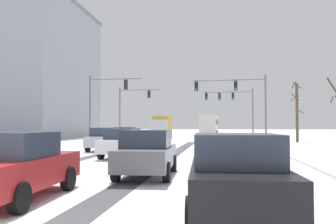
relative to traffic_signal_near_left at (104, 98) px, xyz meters
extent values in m
cube|color=#4C4C51|center=(7.87, -11.00, -4.36)|extent=(0.83, 33.08, 0.01)
cube|color=#4C4C51|center=(3.43, -11.00, -4.36)|extent=(0.72, 33.08, 0.01)
cube|color=white|center=(16.41, -12.51, -4.31)|extent=(4.00, 33.08, 0.12)
cylinder|color=slate|center=(-1.35, 0.03, -1.12)|extent=(0.18, 0.18, 6.50)
cylinder|color=slate|center=(1.16, -0.04, 1.73)|extent=(5.02, 0.27, 0.12)
cube|color=black|center=(2.16, -0.08, 1.18)|extent=(0.33, 0.25, 0.90)
sphere|color=black|center=(2.16, 0.08, 1.48)|extent=(0.20, 0.20, 0.20)
sphere|color=black|center=(2.16, 0.08, 1.18)|extent=(0.20, 0.20, 0.20)
sphere|color=green|center=(2.16, 0.08, 0.88)|extent=(0.20, 0.20, 0.20)
cylinder|color=slate|center=(-1.35, 10.03, -1.12)|extent=(0.18, 0.18, 6.50)
cylinder|color=slate|center=(1.29, 9.90, 1.73)|extent=(5.28, 0.39, 0.12)
cube|color=black|center=(2.34, 9.84, 1.18)|extent=(0.33, 0.26, 0.90)
sphere|color=black|center=(2.35, 10.00, 1.48)|extent=(0.20, 0.20, 0.20)
sphere|color=black|center=(2.35, 10.00, 1.18)|extent=(0.20, 0.20, 0.20)
sphere|color=green|center=(2.35, 10.00, 0.88)|extent=(0.20, 0.20, 0.20)
cylinder|color=slate|center=(15.01, 14.03, -1.12)|extent=(0.18, 0.18, 6.50)
cylinder|color=slate|center=(11.90, 14.13, 1.73)|extent=(6.22, 0.33, 0.12)
cube|color=black|center=(12.52, 14.11, 1.18)|extent=(0.33, 0.25, 0.90)
sphere|color=black|center=(12.52, 13.95, 1.48)|extent=(0.20, 0.20, 0.20)
sphere|color=black|center=(12.52, 13.95, 1.18)|extent=(0.20, 0.20, 0.20)
sphere|color=green|center=(12.52, 13.95, 0.88)|extent=(0.20, 0.20, 0.20)
cube|color=black|center=(10.81, 14.17, 1.18)|extent=(0.33, 0.25, 0.90)
sphere|color=black|center=(10.81, 14.01, 1.48)|extent=(0.20, 0.20, 0.20)
sphere|color=black|center=(10.81, 14.01, 1.18)|extent=(0.20, 0.20, 0.20)
sphere|color=green|center=(10.81, 14.01, 0.88)|extent=(0.20, 0.20, 0.20)
cube|color=black|center=(9.10, 14.23, 1.18)|extent=(0.33, 0.25, 0.90)
sphere|color=black|center=(9.10, 14.07, 1.48)|extent=(0.20, 0.20, 0.20)
sphere|color=black|center=(9.10, 14.07, 1.18)|extent=(0.20, 0.20, 0.20)
sphere|color=green|center=(9.10, 14.07, 0.88)|extent=(0.20, 0.20, 0.20)
cylinder|color=slate|center=(15.01, 2.03, -1.12)|extent=(0.18, 0.18, 6.50)
cylinder|color=slate|center=(11.60, 2.20, 1.73)|extent=(6.82, 0.46, 0.12)
cube|color=black|center=(12.28, 2.17, 1.18)|extent=(0.33, 0.26, 0.90)
sphere|color=black|center=(12.27, 2.01, 1.48)|extent=(0.20, 0.20, 0.20)
sphere|color=black|center=(12.27, 2.01, 1.18)|extent=(0.20, 0.20, 0.20)
sphere|color=green|center=(12.27, 2.01, 0.88)|extent=(0.20, 0.20, 0.20)
cube|color=black|center=(8.54, 2.35, 1.18)|extent=(0.33, 0.26, 0.90)
sphere|color=black|center=(8.53, 2.19, 1.48)|extent=(0.20, 0.20, 0.20)
sphere|color=black|center=(8.53, 2.19, 1.18)|extent=(0.20, 0.20, 0.20)
sphere|color=green|center=(8.53, 2.19, 0.88)|extent=(0.20, 0.20, 0.20)
cube|color=#194C2D|center=(2.32, -0.71, -3.70)|extent=(1.79, 4.14, 0.70)
cube|color=#2D3847|center=(2.33, -0.86, -3.05)|extent=(1.60, 1.94, 0.60)
cylinder|color=black|center=(1.49, 0.54, -4.05)|extent=(0.23, 0.64, 0.64)
cylinder|color=black|center=(3.10, 0.58, -4.05)|extent=(0.23, 0.64, 0.64)
cylinder|color=black|center=(1.55, -2.00, -4.05)|extent=(0.23, 0.64, 0.64)
cylinder|color=black|center=(3.16, -1.97, -4.05)|extent=(0.23, 0.64, 0.64)
cube|color=#B7BABF|center=(2.70, -7.49, -3.70)|extent=(1.81, 4.15, 0.70)
cube|color=#2D3847|center=(2.70, -7.64, -3.05)|extent=(1.61, 1.94, 0.60)
cylinder|color=black|center=(1.86, -6.24, -4.05)|extent=(0.24, 0.65, 0.64)
cylinder|color=black|center=(3.47, -6.20, -4.05)|extent=(0.24, 0.65, 0.64)
cylinder|color=black|center=(1.93, -8.78, -4.05)|extent=(0.24, 0.65, 0.64)
cylinder|color=black|center=(3.54, -8.74, -4.05)|extent=(0.24, 0.65, 0.64)
cube|color=silver|center=(5.37, -12.29, -3.70)|extent=(1.86, 4.17, 0.70)
cube|color=#2D3847|center=(5.36, -12.44, -3.05)|extent=(1.64, 1.96, 0.60)
cylinder|color=black|center=(4.61, -10.98, -4.05)|extent=(0.25, 0.65, 0.64)
cylinder|color=black|center=(6.23, -11.05, -4.05)|extent=(0.25, 0.65, 0.64)
cylinder|color=black|center=(4.51, -13.52, -4.05)|extent=(0.25, 0.65, 0.64)
cylinder|color=black|center=(6.13, -13.59, -4.05)|extent=(0.25, 0.65, 0.64)
cube|color=slate|center=(8.14, -19.04, -3.70)|extent=(1.88, 4.17, 0.70)
cube|color=#2D3847|center=(8.14, -19.19, -3.05)|extent=(1.64, 1.97, 0.60)
cylinder|color=black|center=(7.27, -17.81, -4.05)|extent=(0.25, 0.65, 0.64)
cylinder|color=black|center=(8.89, -17.74, -4.05)|extent=(0.25, 0.65, 0.64)
cylinder|color=black|center=(7.39, -20.35, -4.05)|extent=(0.25, 0.65, 0.64)
cylinder|color=black|center=(9.00, -20.28, -4.05)|extent=(0.25, 0.65, 0.64)
cube|color=red|center=(5.77, -23.24, -3.70)|extent=(1.88, 4.17, 0.70)
cube|color=#2D3847|center=(5.78, -23.39, -3.05)|extent=(1.64, 1.97, 0.60)
cylinder|color=black|center=(4.91, -22.01, -4.05)|extent=(0.25, 0.65, 0.64)
cylinder|color=black|center=(6.52, -21.93, -4.05)|extent=(0.25, 0.65, 0.64)
cylinder|color=black|center=(6.63, -24.47, -4.05)|extent=(0.25, 0.65, 0.64)
cube|color=black|center=(10.93, -24.04, -3.70)|extent=(1.89, 4.18, 0.70)
cube|color=#2D3847|center=(10.94, -24.19, -3.05)|extent=(1.65, 1.97, 0.60)
cylinder|color=black|center=(10.07, -22.81, -4.05)|extent=(0.25, 0.65, 0.64)
cylinder|color=black|center=(11.68, -22.73, -4.05)|extent=(0.25, 0.65, 0.64)
cylinder|color=black|center=(10.19, -25.35, -4.05)|extent=(0.25, 0.65, 0.64)
cylinder|color=black|center=(11.80, -25.27, -4.05)|extent=(0.25, 0.65, 0.64)
cube|color=silver|center=(9.18, 25.49, -2.44)|extent=(2.79, 11.06, 2.90)
cube|color=#283342|center=(9.18, 25.49, -2.09)|extent=(2.80, 10.18, 0.90)
cylinder|color=black|center=(10.26, 21.61, -3.89)|extent=(0.33, 0.97, 0.96)
cylinder|color=black|center=(7.89, 21.68, -3.89)|extent=(0.33, 0.97, 0.96)
cylinder|color=black|center=(10.45, 28.76, -3.89)|extent=(0.33, 0.97, 0.96)
cylinder|color=black|center=(8.08, 28.82, -3.89)|extent=(0.33, 0.97, 0.96)
cube|color=#B7BABF|center=(3.14, 12.32, -2.90)|extent=(2.19, 2.28, 2.10)
cube|color=gold|center=(2.99, 16.02, -2.65)|extent=(2.41, 5.29, 2.60)
cylinder|color=black|center=(4.13, 12.80, -3.95)|extent=(0.31, 0.85, 0.84)
cylinder|color=black|center=(2.11, 12.72, -3.95)|extent=(0.31, 0.85, 0.84)
cylinder|color=black|center=(3.94, 17.49, -3.95)|extent=(0.31, 0.85, 0.84)
cylinder|color=black|center=(1.92, 17.40, -3.95)|extent=(0.31, 0.85, 0.84)
cylinder|color=#4C3828|center=(18.73, -4.80, -0.73)|extent=(0.59, 1.14, 0.58)
cylinder|color=#4C3828|center=(18.69, -5.26, 0.11)|extent=(0.58, 1.28, 1.53)
cylinder|color=brown|center=(18.73, 6.29, -1.29)|extent=(0.29, 0.29, 6.16)
cylinder|color=brown|center=(18.50, 5.96, 0.32)|extent=(0.74, 0.56, 0.82)
cylinder|color=brown|center=(18.69, 5.89, 1.54)|extent=(0.85, 0.17, 0.72)
cylinder|color=brown|center=(18.65, 6.70, 0.29)|extent=(0.89, 0.26, 0.56)
cylinder|color=brown|center=(18.93, 5.88, -1.15)|extent=(0.88, 0.51, 0.47)
cylinder|color=brown|center=(18.49, 6.53, 1.66)|extent=(0.61, 0.58, 0.81)
camera|label=1|loc=(10.61, -30.96, -2.58)|focal=36.86mm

